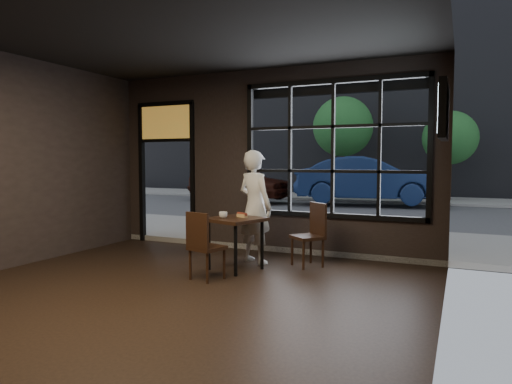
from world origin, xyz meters
The scene contains 18 objects.
floor centered at (0.00, 0.00, -0.01)m, with size 6.00×7.00×0.02m, color black.
ceiling centered at (0.00, 0.00, 3.21)m, with size 6.00×7.00×0.02m, color black.
wall_right centered at (3.00, 0.00, 1.60)m, with size 0.04×7.00×3.20m, color black.
window_frame centered at (1.20, 3.50, 1.80)m, with size 3.06×0.12×2.28m, color black.
stained_transom centered at (-2.10, 3.50, 2.35)m, with size 1.20×0.06×0.70m, color orange.
street_asphalt centered at (0.00, 24.00, -0.02)m, with size 60.00×41.00×0.04m, color #545456.
building_across centered at (0.00, 23.00, 7.50)m, with size 28.00×12.00×15.00m, color #5B5956.
cafe_table centered at (0.13, 2.07, 0.39)m, with size 0.72×0.72×0.78m, color black.
chair_near centered at (0.03, 1.41, 0.46)m, with size 0.40×0.40×0.93m, color black.
chair_window centered at (1.03, 2.70, 0.48)m, with size 0.42×0.42×0.97m, color black.
man centered at (0.20, 2.60, 0.89)m, with size 0.65×0.42×1.77m, color silver.
hotdog centered at (0.19, 2.16, 0.80)m, with size 0.20×0.08×0.06m, color tan, non-canonical shape.
cup centered at (-0.01, 1.95, 0.82)m, with size 0.12×0.12×0.10m, color silver.
tv centered at (2.93, 2.15, 2.20)m, with size 0.13×1.15×0.67m, color black.
navy_car centered at (0.10, 12.37, 0.92)m, with size 1.74×5.00×1.65m, color #14254F.
maroon_car centered at (-4.69, 11.87, 0.80)m, with size 1.66×4.13×1.41m, color black.
tree_left centered at (-1.47, 15.12, 3.00)m, with size 2.49×2.49×4.26m.
tree_right centered at (2.68, 15.09, 2.45)m, with size 2.04×2.04×3.48m.
Camera 1 is at (3.16, -3.87, 1.62)m, focal length 32.00 mm.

